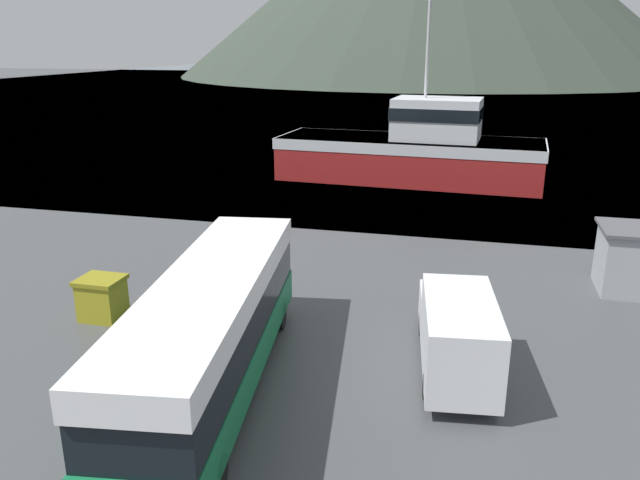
% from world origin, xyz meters
% --- Properties ---
extents(water_surface, '(240.00, 240.00, 0.00)m').
position_xyz_m(water_surface, '(0.00, 145.13, 0.00)').
color(water_surface, slate).
rests_on(water_surface, ground).
extents(tour_bus, '(4.11, 11.71, 3.32)m').
position_xyz_m(tour_bus, '(-2.27, 9.61, 1.87)').
color(tour_bus, '#146B3D').
rests_on(tour_bus, ground).
extents(delivery_van, '(2.68, 6.40, 2.40)m').
position_xyz_m(delivery_van, '(4.06, 12.25, 1.27)').
color(delivery_van, silver).
rests_on(delivery_van, ground).
extents(fishing_boat, '(18.12, 6.99, 12.61)m').
position_xyz_m(fishing_boat, '(0.05, 38.33, 2.16)').
color(fishing_boat, maroon).
rests_on(fishing_boat, water_surface).
extents(storage_bin, '(1.47, 1.30, 1.48)m').
position_xyz_m(storage_bin, '(-7.88, 12.97, 0.75)').
color(storage_bin, olive).
rests_on(storage_bin, ground).
extents(dock_kiosk, '(3.02, 2.63, 2.52)m').
position_xyz_m(dock_kiosk, '(10.47, 20.16, 1.27)').
color(dock_kiosk, '#93999E').
rests_on(dock_kiosk, ground).
extents(small_boat, '(4.58, 6.06, 1.02)m').
position_xyz_m(small_boat, '(-4.49, 41.76, 0.51)').
color(small_boat, maroon).
rests_on(small_boat, water_surface).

